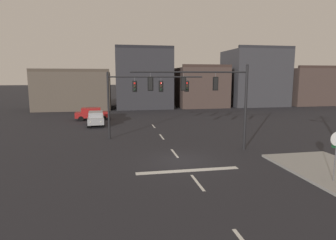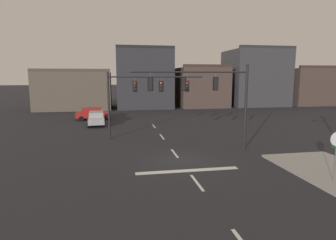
# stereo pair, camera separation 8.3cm
# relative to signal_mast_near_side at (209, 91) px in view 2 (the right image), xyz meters

# --- Properties ---
(ground_plane) EXTENTS (400.00, 400.00, 0.00)m
(ground_plane) POSITION_rel_signal_mast_near_side_xyz_m (-2.69, -2.34, -4.62)
(ground_plane) COLOR #232328
(sidewalk_near_corner) EXTENTS (5.00, 8.00, 0.15)m
(sidewalk_near_corner) POSITION_rel_signal_mast_near_side_xyz_m (5.79, -6.34, -4.55)
(sidewalk_near_corner) COLOR gray
(sidewalk_near_corner) RESTS_ON ground
(stop_bar_paint) EXTENTS (6.40, 0.50, 0.01)m
(stop_bar_paint) POSITION_rel_signal_mast_near_side_xyz_m (-2.69, -4.34, -4.62)
(stop_bar_paint) COLOR silver
(stop_bar_paint) RESTS_ON ground
(lane_centreline) EXTENTS (0.16, 26.40, 0.01)m
(lane_centreline) POSITION_rel_signal_mast_near_side_xyz_m (-2.69, -0.34, -4.62)
(lane_centreline) COLOR silver
(lane_centreline) RESTS_ON ground
(signal_mast_near_side) EXTENTS (8.90, 0.79, 6.64)m
(signal_mast_near_side) POSITION_rel_signal_mast_near_side_xyz_m (0.00, 0.00, 0.00)
(signal_mast_near_side) COLOR black
(signal_mast_near_side) RESTS_ON ground
(signal_mast_far_side) EXTENTS (8.72, 0.86, 6.15)m
(signal_mast_far_side) POSITION_rel_signal_mast_near_side_xyz_m (-4.64, 5.42, -0.28)
(signal_mast_far_side) COLOR black
(signal_mast_far_side) RESTS_ON ground
(stop_sign) EXTENTS (0.76, 0.64, 2.83)m
(stop_sign) POSITION_rel_signal_mast_near_side_xyz_m (4.45, -7.78, -2.48)
(stop_sign) COLOR #56565B
(stop_sign) RESTS_ON ground
(car_lot_nearside) EXTENTS (2.12, 4.54, 1.61)m
(car_lot_nearside) POSITION_rel_signal_mast_near_side_xyz_m (-9.30, 13.51, -3.77)
(car_lot_nearside) COLOR #9EA0A5
(car_lot_nearside) RESTS_ON ground
(car_lot_middle) EXTENTS (4.54, 2.12, 1.61)m
(car_lot_middle) POSITION_rel_signal_mast_near_side_xyz_m (-10.10, 18.07, -3.77)
(car_lot_middle) COLOR #A81E1E
(car_lot_middle) RESTS_ON ground
(building_row) EXTENTS (59.75, 11.76, 11.37)m
(building_row) POSITION_rel_signal_mast_near_side_xyz_m (9.44, 32.90, -0.14)
(building_row) COLOR brown
(building_row) RESTS_ON ground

